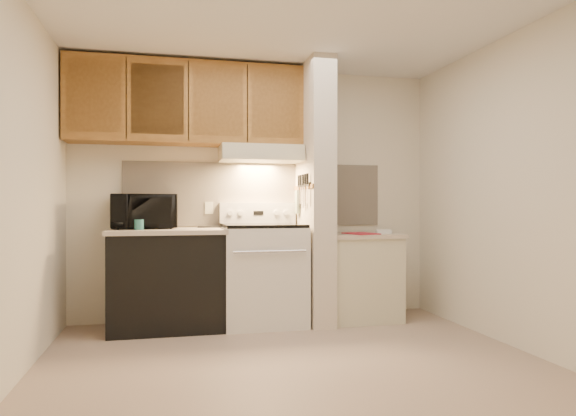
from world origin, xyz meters
name	(u,v)px	position (x,y,z in m)	size (l,w,h in m)	color
floor	(291,360)	(0.00, 0.00, 0.00)	(3.60, 3.60, 0.00)	tan
ceiling	(291,16)	(0.00, 0.00, 2.50)	(3.60, 3.60, 0.00)	white
wall_back	(257,193)	(0.00, 1.50, 1.25)	(3.60, 0.02, 2.50)	silver
wall_left	(20,186)	(-1.80, 0.00, 1.25)	(0.02, 3.00, 2.50)	silver
wall_right	(508,190)	(1.80, 0.00, 1.25)	(0.02, 3.00, 2.50)	silver
backsplash	(257,194)	(0.00, 1.49, 1.24)	(2.60, 0.02, 0.63)	beige
range_body	(263,276)	(0.00, 1.16, 0.46)	(0.76, 0.65, 0.92)	silver
oven_window	(269,276)	(0.00, 0.84, 0.50)	(0.50, 0.01, 0.30)	black
oven_handle	(270,251)	(0.00, 0.80, 0.72)	(0.02, 0.02, 0.65)	silver
cooktop	(263,225)	(0.00, 1.16, 0.94)	(0.74, 0.64, 0.03)	black
range_backguard	(258,213)	(0.00, 1.44, 1.05)	(0.76, 0.08, 0.20)	silver
range_display	(258,213)	(0.00, 1.40, 1.05)	(0.10, 0.01, 0.04)	black
range_knob_left_outer	(230,213)	(-0.28, 1.40, 1.05)	(0.05, 0.05, 0.02)	silver
range_knob_left_inner	(240,213)	(-0.18, 1.40, 1.05)	(0.05, 0.05, 0.02)	silver
range_knob_right_inner	(276,213)	(0.18, 1.40, 1.05)	(0.05, 0.05, 0.02)	silver
range_knob_right_outer	(286,213)	(0.28, 1.40, 1.05)	(0.05, 0.05, 0.02)	silver
dishwasher_front	(167,281)	(-0.88, 1.17, 0.43)	(1.00, 0.63, 0.87)	black
left_countertop	(167,231)	(-0.88, 1.17, 0.89)	(1.04, 0.67, 0.04)	beige
spoon_rest	(210,227)	(-0.48, 1.36, 0.92)	(0.23, 0.07, 0.02)	black
teal_jar	(139,225)	(-1.12, 1.06, 0.96)	(0.08, 0.08, 0.09)	#2A6B6B
outlet	(209,208)	(-0.48, 1.48, 1.10)	(0.08, 0.01, 0.12)	beige
microwave	(143,211)	(-1.10, 1.29, 1.07)	(0.58, 0.39, 0.32)	black
partition_pillar	(315,192)	(0.51, 1.15, 1.25)	(0.22, 0.70, 2.50)	beige
pillar_trim	(303,187)	(0.39, 1.15, 1.30)	(0.01, 0.70, 0.04)	#98652C
knife_strip	(304,185)	(0.39, 1.10, 1.32)	(0.02, 0.42, 0.04)	black
knife_blade_a	(307,195)	(0.38, 0.93, 1.22)	(0.01, 0.04, 0.16)	silver
knife_handle_a	(308,179)	(0.38, 0.93, 1.37)	(0.02, 0.02, 0.10)	black
knife_blade_b	(305,196)	(0.38, 1.03, 1.21)	(0.01, 0.04, 0.18)	silver
knife_handle_b	(305,179)	(0.38, 1.01, 1.37)	(0.02, 0.02, 0.10)	black
knife_blade_c	(303,197)	(0.38, 1.09, 1.20)	(0.01, 0.04, 0.20)	silver
knife_handle_c	(303,180)	(0.38, 1.09, 1.37)	(0.02, 0.02, 0.10)	black
knife_blade_d	(301,196)	(0.38, 1.17, 1.22)	(0.01, 0.04, 0.16)	silver
knife_handle_d	(301,180)	(0.38, 1.19, 1.37)	(0.02, 0.02, 0.10)	black
knife_blade_e	(299,197)	(0.38, 1.26, 1.21)	(0.01, 0.04, 0.18)	silver
knife_handle_e	(299,180)	(0.38, 1.26, 1.37)	(0.02, 0.02, 0.10)	black
oven_mitt	(297,202)	(0.38, 1.32, 1.16)	(0.03, 0.10, 0.23)	gray
right_cab_base	(360,278)	(0.97, 1.15, 0.40)	(0.70, 0.60, 0.81)	beige
right_countertop	(360,235)	(0.97, 1.15, 0.83)	(0.74, 0.64, 0.04)	beige
red_folder	(361,234)	(0.93, 1.00, 0.86)	(0.24, 0.32, 0.01)	#A71F2E
white_box	(384,231)	(1.18, 1.05, 0.87)	(0.14, 0.10, 0.04)	white
range_hood	(260,154)	(0.00, 1.28, 1.62)	(0.78, 0.44, 0.15)	beige
hood_lip	(264,156)	(0.00, 1.07, 1.58)	(0.78, 0.04, 0.06)	beige
upper_cabinets	(188,104)	(-0.69, 1.32, 2.08)	(2.18, 0.33, 0.77)	#98652C
cab_door_a	(94,96)	(-1.51, 1.17, 2.08)	(0.46, 0.01, 0.63)	#98652C
cab_gap_a	(126,98)	(-1.23, 1.16, 2.08)	(0.01, 0.01, 0.73)	black
cab_door_b	(158,99)	(-0.96, 1.17, 2.08)	(0.46, 0.01, 0.63)	#98652C
cab_gap_b	(188,101)	(-0.69, 1.16, 2.08)	(0.01, 0.01, 0.73)	black
cab_door_c	(218,102)	(-0.42, 1.17, 2.08)	(0.46, 0.01, 0.63)	#98652C
cab_gap_c	(247,103)	(-0.14, 1.16, 2.08)	(0.01, 0.01, 0.73)	black
cab_door_d	(276,105)	(0.13, 1.17, 2.08)	(0.46, 0.01, 0.63)	#98652C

